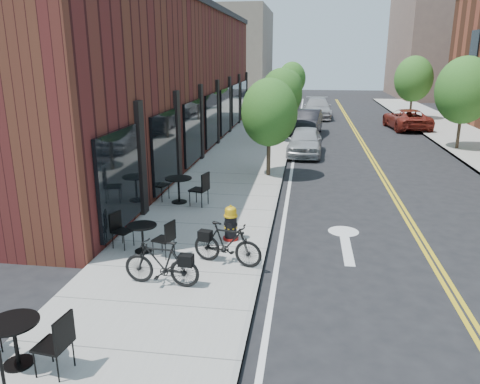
{
  "coord_description": "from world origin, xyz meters",
  "views": [
    {
      "loc": [
        0.87,
        -9.25,
        4.73
      ],
      "look_at": [
        -0.94,
        3.39,
        1.0
      ],
      "focal_mm": 35.0,
      "sensor_mm": 36.0,
      "label": 1
    }
  ],
  "objects_px": {
    "bistro_set_b": "(142,234)",
    "parked_car_c": "(317,108)",
    "parked_car_a": "(305,141)",
    "bistro_set_a": "(15,337)",
    "parked_car_b": "(306,123)",
    "fire_hydrant": "(231,223)",
    "bicycle_right": "(227,244)",
    "bicycle_left": "(161,263)",
    "bistro_set_c": "(179,186)",
    "parked_car_far": "(406,119)"
  },
  "relations": [
    {
      "from": "bicycle_right",
      "to": "parked_car_c",
      "type": "relative_size",
      "value": 0.32
    },
    {
      "from": "parked_car_a",
      "to": "bicycle_right",
      "type": "bearing_deg",
      "value": -94.54
    },
    {
      "from": "parked_car_b",
      "to": "parked_car_far",
      "type": "bearing_deg",
      "value": 33.88
    },
    {
      "from": "fire_hydrant",
      "to": "bistro_set_b",
      "type": "height_order",
      "value": "fire_hydrant"
    },
    {
      "from": "fire_hydrant",
      "to": "bicycle_right",
      "type": "relative_size",
      "value": 0.56
    },
    {
      "from": "fire_hydrant",
      "to": "bicycle_left",
      "type": "bearing_deg",
      "value": -98.61
    },
    {
      "from": "bistro_set_a",
      "to": "fire_hydrant",
      "type": "bearing_deg",
      "value": 73.25
    },
    {
      "from": "bicycle_right",
      "to": "parked_car_b",
      "type": "xyz_separation_m",
      "value": [
        1.62,
        19.19,
        0.16
      ]
    },
    {
      "from": "parked_car_b",
      "to": "parked_car_far",
      "type": "relative_size",
      "value": 0.97
    },
    {
      "from": "parked_car_far",
      "to": "fire_hydrant",
      "type": "bearing_deg",
      "value": 62.53
    },
    {
      "from": "bistro_set_b",
      "to": "bicycle_right",
      "type": "bearing_deg",
      "value": 7.12
    },
    {
      "from": "parked_car_b",
      "to": "bistro_set_c",
      "type": "bearing_deg",
      "value": -98.89
    },
    {
      "from": "fire_hydrant",
      "to": "parked_car_a",
      "type": "xyz_separation_m",
      "value": [
        1.78,
        11.74,
        0.13
      ]
    },
    {
      "from": "parked_car_b",
      "to": "parked_car_c",
      "type": "distance_m",
      "value": 8.57
    },
    {
      "from": "bistro_set_c",
      "to": "fire_hydrant",
      "type": "bearing_deg",
      "value": -37.8
    },
    {
      "from": "parked_car_b",
      "to": "parked_car_c",
      "type": "bearing_deg",
      "value": 90.79
    },
    {
      "from": "bicycle_left",
      "to": "bistro_set_a",
      "type": "xyz_separation_m",
      "value": [
        -1.42,
        -2.86,
        -0.0
      ]
    },
    {
      "from": "bistro_set_b",
      "to": "parked_car_b",
      "type": "height_order",
      "value": "parked_car_b"
    },
    {
      "from": "bicycle_right",
      "to": "bistro_set_a",
      "type": "xyz_separation_m",
      "value": [
        -2.6,
        -4.06,
        -0.01
      ]
    },
    {
      "from": "bistro_set_b",
      "to": "parked_car_far",
      "type": "bearing_deg",
      "value": 83.01
    },
    {
      "from": "parked_car_far",
      "to": "parked_car_b",
      "type": "bearing_deg",
      "value": 21.87
    },
    {
      "from": "parked_car_far",
      "to": "bistro_set_c",
      "type": "bearing_deg",
      "value": 54.06
    },
    {
      "from": "parked_car_a",
      "to": "parked_car_c",
      "type": "height_order",
      "value": "parked_car_c"
    },
    {
      "from": "fire_hydrant",
      "to": "bicycle_right",
      "type": "bearing_deg",
      "value": -71.68
    },
    {
      "from": "parked_car_c",
      "to": "parked_car_a",
      "type": "bearing_deg",
      "value": -93.2
    },
    {
      "from": "parked_car_c",
      "to": "bicycle_left",
      "type": "bearing_deg",
      "value": -97.13
    },
    {
      "from": "bistro_set_a",
      "to": "bistro_set_c",
      "type": "relative_size",
      "value": 0.9
    },
    {
      "from": "parked_car_a",
      "to": "parked_car_far",
      "type": "bearing_deg",
      "value": 57.4
    },
    {
      "from": "bistro_set_b",
      "to": "parked_car_b",
      "type": "distance_m",
      "value": 19.15
    },
    {
      "from": "parked_car_a",
      "to": "fire_hydrant",
      "type": "bearing_deg",
      "value": -96.21
    },
    {
      "from": "bicycle_left",
      "to": "parked_car_b",
      "type": "height_order",
      "value": "parked_car_b"
    },
    {
      "from": "bistro_set_b",
      "to": "bistro_set_c",
      "type": "bearing_deg",
      "value": 110.72
    },
    {
      "from": "parked_car_a",
      "to": "parked_car_b",
      "type": "relative_size",
      "value": 0.86
    },
    {
      "from": "bistro_set_b",
      "to": "parked_car_c",
      "type": "bearing_deg",
      "value": 98.5
    },
    {
      "from": "bicycle_right",
      "to": "parked_car_b",
      "type": "relative_size",
      "value": 0.35
    },
    {
      "from": "fire_hydrant",
      "to": "parked_car_far",
      "type": "bearing_deg",
      "value": 80.46
    },
    {
      "from": "fire_hydrant",
      "to": "bistro_set_b",
      "type": "relative_size",
      "value": 0.55
    },
    {
      "from": "bicycle_left",
      "to": "bistro_set_c",
      "type": "distance_m",
      "value": 5.73
    },
    {
      "from": "bicycle_left",
      "to": "parked_car_a",
      "type": "xyz_separation_m",
      "value": [
        2.8,
        14.44,
        0.08
      ]
    },
    {
      "from": "bicycle_left",
      "to": "bistro_set_a",
      "type": "distance_m",
      "value": 3.2
    },
    {
      "from": "bistro_set_b",
      "to": "bistro_set_c",
      "type": "xyz_separation_m",
      "value": [
        -0.19,
        4.0,
        0.09
      ]
    },
    {
      "from": "bistro_set_c",
      "to": "parked_car_c",
      "type": "distance_m",
      "value": 23.79
    },
    {
      "from": "parked_car_far",
      "to": "bicycle_left",
      "type": "bearing_deg",
      "value": 62.63
    },
    {
      "from": "bistro_set_a",
      "to": "parked_car_c",
      "type": "distance_m",
      "value": 32.17
    },
    {
      "from": "fire_hydrant",
      "to": "parked_car_a",
      "type": "bearing_deg",
      "value": 93.44
    },
    {
      "from": "parked_car_far",
      "to": "parked_car_a",
      "type": "bearing_deg",
      "value": 49.11
    },
    {
      "from": "bistro_set_c",
      "to": "parked_car_a",
      "type": "distance_m",
      "value": 9.68
    },
    {
      "from": "parked_car_a",
      "to": "bistro_set_a",
      "type": "bearing_deg",
      "value": -101.29
    },
    {
      "from": "bistro_set_b",
      "to": "parked_car_c",
      "type": "relative_size",
      "value": 0.32
    },
    {
      "from": "bistro_set_b",
      "to": "parked_car_b",
      "type": "xyz_separation_m",
      "value": [
        3.78,
        18.78,
        0.21
      ]
    }
  ]
}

